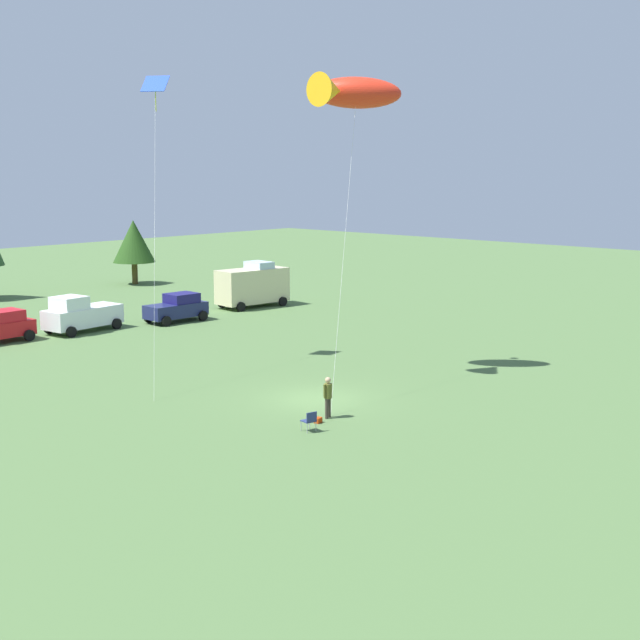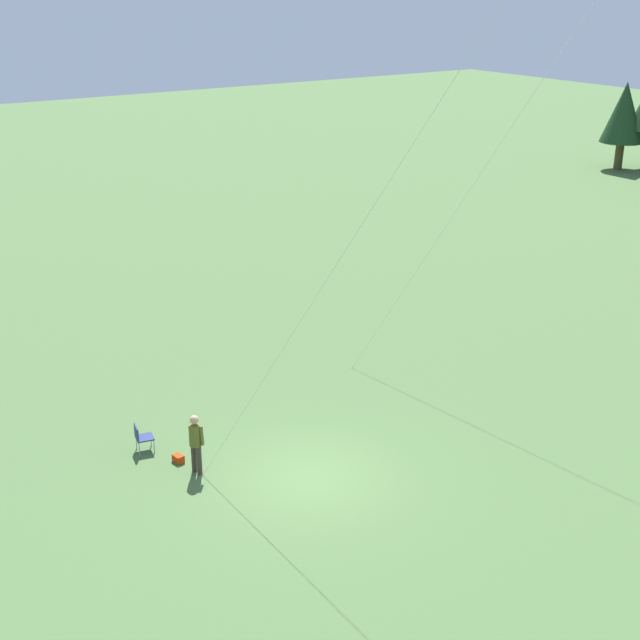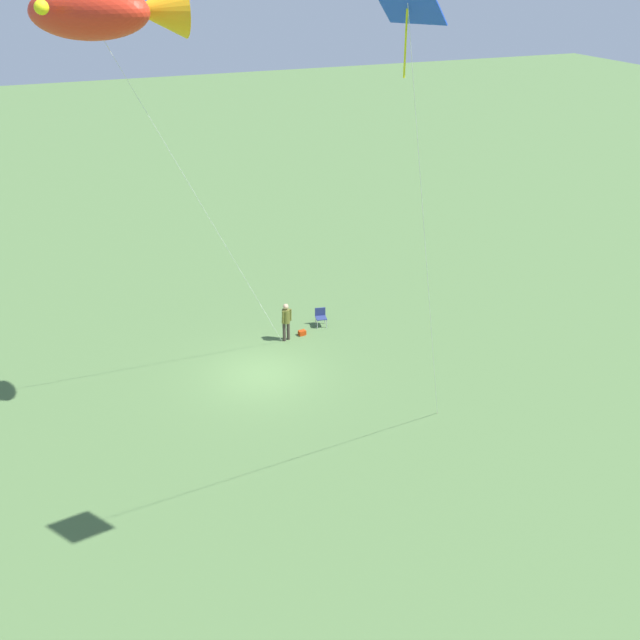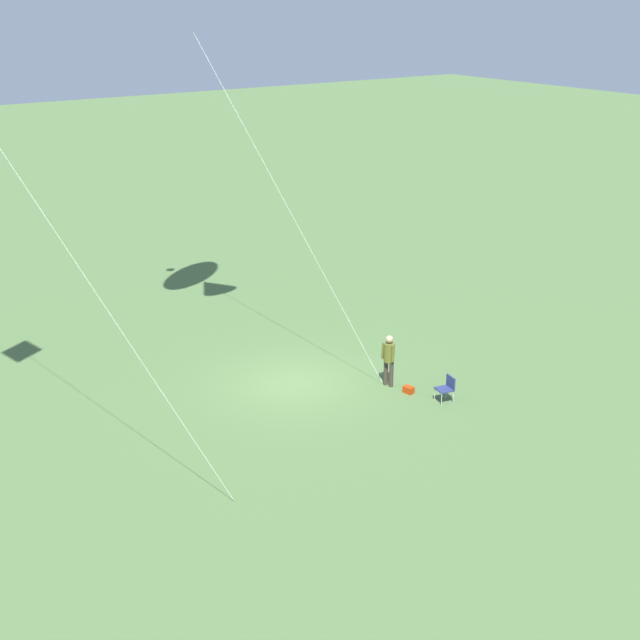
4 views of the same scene
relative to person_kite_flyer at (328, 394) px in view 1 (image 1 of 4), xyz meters
name	(u,v)px [view 1 (image 1 of 4)]	position (x,y,z in m)	size (l,w,h in m)	color
ground_plane	(316,399)	(1.91, 2.42, -1.02)	(160.00, 160.00, 0.00)	#4A6939
person_kite_flyer	(328,394)	(0.00, 0.00, 0.00)	(0.52, 0.42, 1.74)	#393129
folding_chair	(310,420)	(-1.93, -0.77, -0.53)	(0.57, 0.57, 0.82)	navy
backpack_on_grass	(318,420)	(-0.80, -0.19, -0.91)	(0.32, 0.22, 0.22)	#AE330A
truck_white_pickup	(81,314)	(4.10, 24.68, 0.08)	(5.18, 2.84, 2.34)	white
car_navy_hatch	(177,308)	(10.56, 23.11, -0.07)	(4.26, 2.34, 1.89)	navy
van_camper_beige	(253,285)	(18.42, 24.03, 0.62)	(5.61, 3.08, 3.34)	beige
kite_large_fish	(350,92)	(6.66, 4.56, 12.81)	(8.97, 6.80, 14.65)	red
kite_diamond_blue	(155,91)	(2.06, 13.67, 13.11)	(6.19, 7.10, 14.92)	blue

